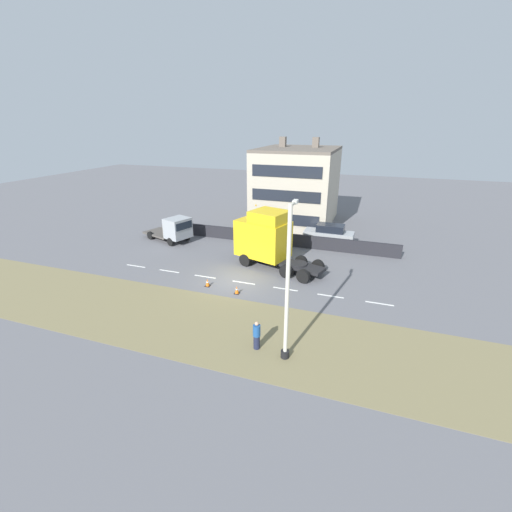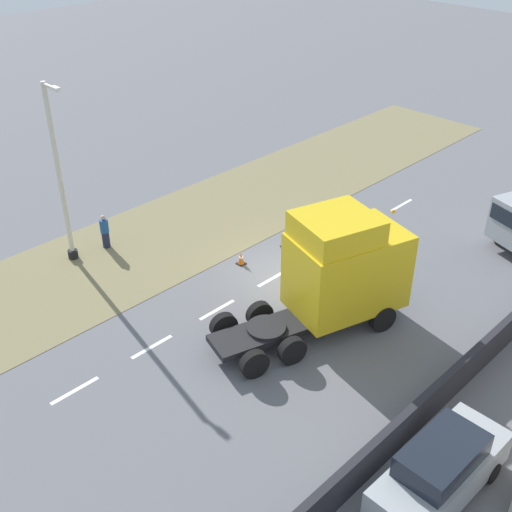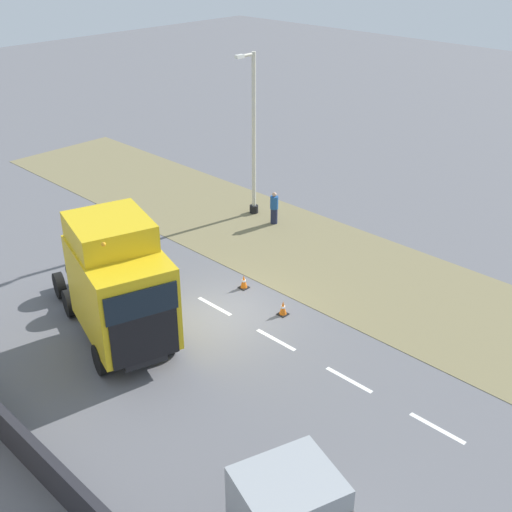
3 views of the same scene
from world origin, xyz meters
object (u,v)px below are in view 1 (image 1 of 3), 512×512
Objects in this scene: flatbed_truck at (175,229)px; traffic_cone_trailing at (237,290)px; lorry_cab at (266,238)px; parked_car at (329,235)px; traffic_cone_lead at (207,283)px; lamp_post at (287,295)px; pedestrian at (257,336)px.

flatbed_truck is 12.89m from traffic_cone_trailing.
traffic_cone_trailing is at bearing -166.30° from lorry_cab.
traffic_cone_lead is at bearing 151.20° from parked_car.
lorry_cab is at bearing -28.01° from traffic_cone_lead.
parked_car is 18.30m from lamp_post.
traffic_cone_lead is (-7.83, -7.44, -1.05)m from flatbed_truck.
traffic_cone_lead is at bearing 168.99° from lorry_cab.
pedestrian is at bearing -148.40° from traffic_cone_trailing.
traffic_cone_trailing is (-8.20, -9.89, -1.05)m from flatbed_truck.
pedestrian is at bearing -147.71° from lorry_cab.
lamp_post is (-11.19, -4.60, 1.22)m from lorry_cab.
parked_car is at bearing -20.01° from traffic_cone_trailing.
pedestrian is 2.80× the size of traffic_cone_trailing.
lamp_post is 13.65× the size of traffic_cone_lead.
lorry_cab is 10.59m from flatbed_truck.
pedestrian is at bearing 63.05° from flatbed_truck.
pedestrian reaches higher than traffic_cone_trailing.
pedestrian is (-13.61, -13.22, -0.54)m from flatbed_truck.
pedestrian is (0.19, 1.60, -2.77)m from lamp_post.
flatbed_truck is 0.73× the size of lamp_post.
flatbed_truck is (2.61, 10.21, -1.01)m from lorry_cab.
lorry_cab reaches higher than traffic_cone_trailing.
lamp_post is at bearing 65.93° from flatbed_truck.
flatbed_truck is 10.85m from traffic_cone_lead.
flatbed_truck reaches higher than pedestrian.
lamp_post reaches higher than traffic_cone_trailing.
lorry_cab is 6.26m from traffic_cone_lead.
pedestrian is 6.38m from traffic_cone_trailing.
pedestrian is 2.80× the size of traffic_cone_lead.
flatbed_truck is at bearing 92.66° from lorry_cab.
parked_car is at bearing -30.00° from traffic_cone_lead.
lamp_post is 4.87× the size of pedestrian.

